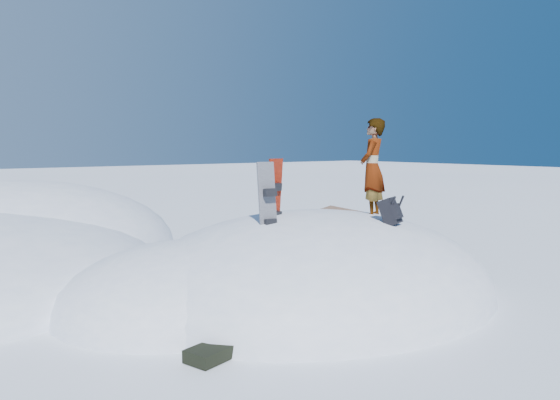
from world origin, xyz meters
TOP-DOWN VIEW (x-y plane):
  - ground at (0.00, 0.00)m, footprint 120.00×120.00m
  - snow_mound at (-0.17, 0.24)m, footprint 8.00×6.00m
  - rock_outcrop at (3.72, 3.01)m, footprint 4.68×4.41m
  - snowboard_red at (-0.69, 0.27)m, footprint 0.32×0.24m
  - snowboard_dark at (-1.13, -0.18)m, footprint 0.33×0.26m
  - backpack at (0.78, -1.12)m, footprint 0.45×0.51m
  - gear_pile at (-3.00, -1.56)m, footprint 0.79×0.61m
  - person at (1.18, -0.30)m, footprint 0.81×0.72m

SIDE VIEW (x-z plane):
  - ground at x=0.00m, z-range 0.00..0.00m
  - snow_mound at x=-0.17m, z-range -1.50..1.50m
  - rock_outcrop at x=3.72m, z-range -0.82..0.85m
  - gear_pile at x=-3.00m, z-range 0.00..0.21m
  - backpack at x=0.78m, z-range 1.27..1.82m
  - snowboard_dark at x=-1.13m, z-range 0.78..2.43m
  - snowboard_red at x=-0.69m, z-range 0.83..2.47m
  - person at x=1.18m, z-range 1.32..3.17m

